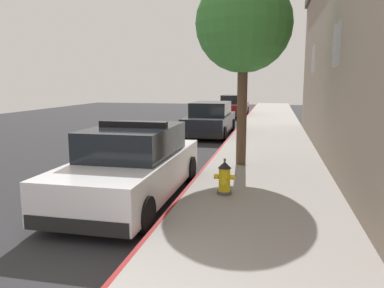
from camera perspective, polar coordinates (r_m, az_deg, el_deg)
The scene contains 8 objects.
ground_plane at distance 14.11m, azimuth -13.75°, elevation -1.46°, with size 29.93×60.00×0.20m, color #2B2B2D.
sidewalk_pavement at distance 12.66m, azimuth 11.42°, elevation -1.77°, with size 3.26×60.00×0.17m, color gray.
curb_painted_edge at distance 12.79m, azimuth 3.92°, elevation -1.49°, with size 0.08×60.00×0.17m, color maroon.
police_cruiser at distance 8.13m, azimuth -8.96°, elevation -3.19°, with size 1.94×4.84×1.68m.
parked_car_silver_ahead at distance 17.75m, azimuth 2.81°, elevation 3.73°, with size 1.94×4.84×1.56m.
parked_car_dark_far at distance 27.53m, azimuth 6.36°, elevation 5.72°, with size 1.94×4.84×1.56m.
fire_hydrant at distance 7.90m, azimuth 4.96°, elevation -5.16°, with size 0.44×0.40×0.76m.
street_tree at distance 10.72m, azimuth 7.87°, elevation 17.50°, with size 2.63×2.63×5.20m.
Camera 1 is at (1.80, -2.42, 2.51)m, focal length 35.06 mm.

